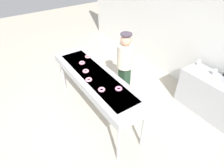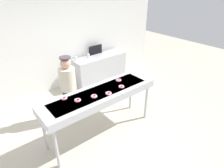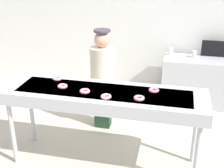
{
  "view_description": "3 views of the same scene",
  "coord_description": "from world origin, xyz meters",
  "px_view_note": "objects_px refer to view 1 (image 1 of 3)",
  "views": [
    {
      "loc": [
        2.6,
        -1.39,
        3.08
      ],
      "look_at": [
        0.35,
        0.14,
        0.99
      ],
      "focal_mm": 30.64,
      "sensor_mm": 36.0,
      "label": 1
    },
    {
      "loc": [
        -1.9,
        -2.72,
        3.0
      ],
      "look_at": [
        0.35,
        0.05,
        1.07
      ],
      "focal_mm": 31.22,
      "sensor_mm": 36.0,
      "label": 2
    },
    {
      "loc": [
        0.82,
        -3.14,
        2.52
      ],
      "look_at": [
        0.08,
        0.1,
        1.09
      ],
      "focal_mm": 47.94,
      "sensor_mm": 36.0,
      "label": 3
    }
  ],
  "objects_px": {
    "worker_baker": "(125,62)",
    "paper_cup_0": "(215,72)",
    "prep_counter": "(220,102)",
    "strawberry_donut_2": "(119,89)",
    "strawberry_donut_1": "(82,63)",
    "strawberry_donut_0": "(86,71)",
    "strawberry_donut_3": "(88,57)",
    "fryer_conveyor": "(96,79)",
    "strawberry_donut_5": "(89,80)",
    "paper_cup_1": "(199,63)",
    "strawberry_donut_4": "(102,90)"
  },
  "relations": [
    {
      "from": "worker_baker",
      "to": "strawberry_donut_1",
      "type": "bearing_deg",
      "value": 85.64
    },
    {
      "from": "strawberry_donut_0",
      "to": "prep_counter",
      "type": "distance_m",
      "value": 2.79
    },
    {
      "from": "fryer_conveyor",
      "to": "prep_counter",
      "type": "distance_m",
      "value": 2.58
    },
    {
      "from": "paper_cup_0",
      "to": "paper_cup_1",
      "type": "bearing_deg",
      "value": 173.46
    },
    {
      "from": "strawberry_donut_4",
      "to": "prep_counter",
      "type": "bearing_deg",
      "value": 64.82
    },
    {
      "from": "strawberry_donut_4",
      "to": "prep_counter",
      "type": "relative_size",
      "value": 0.07
    },
    {
      "from": "fryer_conveyor",
      "to": "worker_baker",
      "type": "relative_size",
      "value": 1.58
    },
    {
      "from": "strawberry_donut_2",
      "to": "strawberry_donut_4",
      "type": "bearing_deg",
      "value": -119.17
    },
    {
      "from": "strawberry_donut_0",
      "to": "paper_cup_0",
      "type": "height_order",
      "value": "strawberry_donut_0"
    },
    {
      "from": "strawberry_donut_3",
      "to": "prep_counter",
      "type": "height_order",
      "value": "strawberry_donut_3"
    },
    {
      "from": "strawberry_donut_1",
      "to": "strawberry_donut_5",
      "type": "height_order",
      "value": "same"
    },
    {
      "from": "prep_counter",
      "to": "paper_cup_0",
      "type": "distance_m",
      "value": 0.61
    },
    {
      "from": "strawberry_donut_4",
      "to": "worker_baker",
      "type": "relative_size",
      "value": 0.08
    },
    {
      "from": "strawberry_donut_4",
      "to": "paper_cup_1",
      "type": "distance_m",
      "value": 2.34
    },
    {
      "from": "worker_baker",
      "to": "strawberry_donut_0",
      "type": "bearing_deg",
      "value": 104.6
    },
    {
      "from": "strawberry_donut_2",
      "to": "strawberry_donut_1",
      "type": "bearing_deg",
      "value": -173.29
    },
    {
      "from": "strawberry_donut_1",
      "to": "paper_cup_1",
      "type": "bearing_deg",
      "value": 61.11
    },
    {
      "from": "strawberry_donut_1",
      "to": "worker_baker",
      "type": "distance_m",
      "value": 0.96
    },
    {
      "from": "fryer_conveyor",
      "to": "strawberry_donut_2",
      "type": "height_order",
      "value": "strawberry_donut_2"
    },
    {
      "from": "worker_baker",
      "to": "prep_counter",
      "type": "xyz_separation_m",
      "value": [
        1.72,
        1.16,
        -0.47
      ]
    },
    {
      "from": "fryer_conveyor",
      "to": "strawberry_donut_1",
      "type": "distance_m",
      "value": 0.52
    },
    {
      "from": "fryer_conveyor",
      "to": "strawberry_donut_4",
      "type": "bearing_deg",
      "value": -17.08
    },
    {
      "from": "paper_cup_0",
      "to": "paper_cup_1",
      "type": "distance_m",
      "value": 0.42
    },
    {
      "from": "prep_counter",
      "to": "paper_cup_1",
      "type": "bearing_deg",
      "value": 169.93
    },
    {
      "from": "strawberry_donut_0",
      "to": "strawberry_donut_1",
      "type": "xyz_separation_m",
      "value": [
        -0.31,
        0.08,
        0.0
      ]
    },
    {
      "from": "worker_baker",
      "to": "prep_counter",
      "type": "relative_size",
      "value": 0.89
    },
    {
      "from": "strawberry_donut_2",
      "to": "strawberry_donut_4",
      "type": "height_order",
      "value": "same"
    },
    {
      "from": "strawberry_donut_1",
      "to": "prep_counter",
      "type": "xyz_separation_m",
      "value": [
        1.99,
        2.06,
        -0.63
      ]
    },
    {
      "from": "fryer_conveyor",
      "to": "strawberry_donut_3",
      "type": "distance_m",
      "value": 0.71
    },
    {
      "from": "paper_cup_1",
      "to": "strawberry_donut_3",
      "type": "bearing_deg",
      "value": -124.77
    },
    {
      "from": "fryer_conveyor",
      "to": "strawberry_donut_5",
      "type": "bearing_deg",
      "value": -67.2
    },
    {
      "from": "worker_baker",
      "to": "prep_counter",
      "type": "bearing_deg",
      "value": -133.84
    },
    {
      "from": "fryer_conveyor",
      "to": "strawberry_donut_0",
      "type": "distance_m",
      "value": 0.25
    },
    {
      "from": "strawberry_donut_1",
      "to": "strawberry_donut_3",
      "type": "relative_size",
      "value": 1.0
    },
    {
      "from": "strawberry_donut_2",
      "to": "strawberry_donut_3",
      "type": "xyz_separation_m",
      "value": [
        -1.26,
        0.09,
        0.0
      ]
    },
    {
      "from": "strawberry_donut_1",
      "to": "paper_cup_1",
      "type": "xyz_separation_m",
      "value": [
        1.21,
        2.2,
        -0.14
      ]
    },
    {
      "from": "paper_cup_0",
      "to": "fryer_conveyor",
      "type": "bearing_deg",
      "value": -117.56
    },
    {
      "from": "strawberry_donut_2",
      "to": "strawberry_donut_4",
      "type": "relative_size",
      "value": 1.0
    },
    {
      "from": "strawberry_donut_3",
      "to": "worker_baker",
      "type": "xyz_separation_m",
      "value": [
        0.43,
        0.68,
        -0.15
      ]
    },
    {
      "from": "strawberry_donut_1",
      "to": "strawberry_donut_3",
      "type": "height_order",
      "value": "same"
    },
    {
      "from": "fryer_conveyor",
      "to": "paper_cup_0",
      "type": "height_order",
      "value": "fryer_conveyor"
    },
    {
      "from": "strawberry_donut_0",
      "to": "paper_cup_1",
      "type": "xyz_separation_m",
      "value": [
        0.9,
        2.28,
        -0.14
      ]
    },
    {
      "from": "strawberry_donut_2",
      "to": "prep_counter",
      "type": "xyz_separation_m",
      "value": [
        0.89,
        1.93,
        -0.63
      ]
    },
    {
      "from": "strawberry_donut_0",
      "to": "paper_cup_1",
      "type": "distance_m",
      "value": 2.46
    },
    {
      "from": "strawberry_donut_5",
      "to": "prep_counter",
      "type": "xyz_separation_m",
      "value": [
        1.4,
        2.23,
        -0.63
      ]
    },
    {
      "from": "strawberry_donut_3",
      "to": "strawberry_donut_5",
      "type": "height_order",
      "value": "same"
    },
    {
      "from": "worker_baker",
      "to": "strawberry_donut_4",
      "type": "bearing_deg",
      "value": 136.09
    },
    {
      "from": "worker_baker",
      "to": "paper_cup_0",
      "type": "xyz_separation_m",
      "value": [
        1.36,
        1.25,
        0.02
      ]
    },
    {
      "from": "strawberry_donut_0",
      "to": "strawberry_donut_3",
      "type": "distance_m",
      "value": 0.56
    },
    {
      "from": "strawberry_donut_3",
      "to": "strawberry_donut_4",
      "type": "relative_size",
      "value": 1.0
    }
  ]
}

